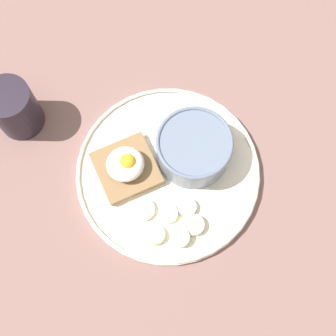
% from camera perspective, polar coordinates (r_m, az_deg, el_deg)
% --- Properties ---
extents(ground_plane, '(1.20, 1.20, 0.02)m').
position_cam_1_polar(ground_plane, '(0.74, -0.00, -0.94)').
color(ground_plane, '#7C5B56').
rests_on(ground_plane, ground).
extents(plate, '(0.28, 0.28, 0.02)m').
position_cam_1_polar(plate, '(0.72, -0.00, -0.53)').
color(plate, silver).
rests_on(plate, ground_plane).
extents(oatmeal_bowl, '(0.11, 0.11, 0.06)m').
position_cam_1_polar(oatmeal_bowl, '(0.70, 3.15, 2.41)').
color(oatmeal_bowl, slate).
rests_on(oatmeal_bowl, plate).
extents(toast_slice, '(0.10, 0.10, 0.01)m').
position_cam_1_polar(toast_slice, '(0.71, -5.09, -0.06)').
color(toast_slice, olive).
rests_on(toast_slice, plate).
extents(poached_egg, '(0.06, 0.05, 0.04)m').
position_cam_1_polar(poached_egg, '(0.69, -5.20, 0.51)').
color(poached_egg, white).
rests_on(poached_egg, toast_slice).
extents(banana_slice_front, '(0.04, 0.04, 0.01)m').
position_cam_1_polar(banana_slice_front, '(0.70, 0.06, -5.58)').
color(banana_slice_front, '#F3EBBB').
rests_on(banana_slice_front, plate).
extents(banana_slice_left, '(0.04, 0.04, 0.01)m').
position_cam_1_polar(banana_slice_left, '(0.69, 3.15, -6.94)').
color(banana_slice_left, beige).
rests_on(banana_slice_left, plate).
extents(banana_slice_back, '(0.03, 0.03, 0.01)m').
position_cam_1_polar(banana_slice_back, '(0.69, -1.56, -8.19)').
color(banana_slice_back, '#F0F1BC').
rests_on(banana_slice_back, plate).
extents(banana_slice_right, '(0.04, 0.04, 0.01)m').
position_cam_1_polar(banana_slice_right, '(0.70, 2.31, -4.81)').
color(banana_slice_right, '#EEF0C7').
rests_on(banana_slice_right, plate).
extents(banana_slice_inner, '(0.03, 0.03, 0.02)m').
position_cam_1_polar(banana_slice_inner, '(0.69, 1.50, -8.44)').
color(banana_slice_inner, '#EFF0BA').
rests_on(banana_slice_inner, plate).
extents(banana_slice_outer, '(0.04, 0.04, 0.01)m').
position_cam_1_polar(banana_slice_outer, '(0.70, -3.03, -5.09)').
color(banana_slice_outer, '#F9E9C9').
rests_on(banana_slice_outer, plate).
extents(coffee_mug, '(0.07, 0.10, 0.09)m').
position_cam_1_polar(coffee_mug, '(0.75, -18.34, 7.06)').
color(coffee_mug, '#251E2B').
rests_on(coffee_mug, ground_plane).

